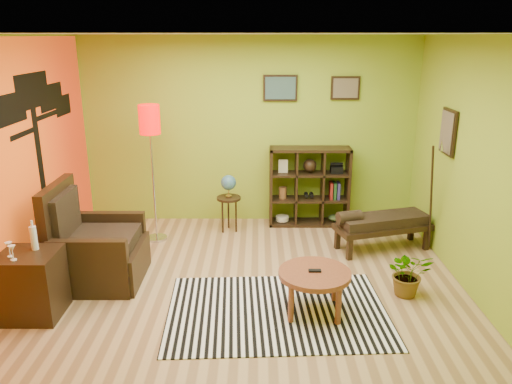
{
  "coord_description": "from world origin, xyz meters",
  "views": [
    {
      "loc": [
        0.13,
        -5.18,
        2.79
      ],
      "look_at": [
        0.1,
        0.33,
        1.05
      ],
      "focal_mm": 35.0,
      "sensor_mm": 36.0,
      "label": 1
    }
  ],
  "objects_px": {
    "side_cabinet": "(31,284)",
    "cube_shelf": "(310,187)",
    "bench": "(381,223)",
    "armchair": "(94,252)",
    "floor_lamp": "(150,132)",
    "globe_table": "(229,189)",
    "coffee_table": "(315,277)",
    "potted_plant": "(408,278)"
  },
  "relations": [
    {
      "from": "side_cabinet",
      "to": "cube_shelf",
      "type": "relative_size",
      "value": 0.84
    },
    {
      "from": "side_cabinet",
      "to": "bench",
      "type": "height_order",
      "value": "side_cabinet"
    },
    {
      "from": "armchair",
      "to": "floor_lamp",
      "type": "bearing_deg",
      "value": 68.49
    },
    {
      "from": "globe_table",
      "to": "side_cabinet",
      "type": "bearing_deg",
      "value": -128.93
    },
    {
      "from": "coffee_table",
      "to": "bench",
      "type": "relative_size",
      "value": 0.55
    },
    {
      "from": "armchair",
      "to": "floor_lamp",
      "type": "height_order",
      "value": "floor_lamp"
    },
    {
      "from": "bench",
      "to": "potted_plant",
      "type": "height_order",
      "value": "bench"
    },
    {
      "from": "cube_shelf",
      "to": "armchair",
      "type": "bearing_deg",
      "value": -145.77
    },
    {
      "from": "armchair",
      "to": "side_cabinet",
      "type": "height_order",
      "value": "armchair"
    },
    {
      "from": "globe_table",
      "to": "bench",
      "type": "bearing_deg",
      "value": -17.81
    },
    {
      "from": "floor_lamp",
      "to": "globe_table",
      "type": "distance_m",
      "value": 1.4
    },
    {
      "from": "coffee_table",
      "to": "armchair",
      "type": "xyz_separation_m",
      "value": [
        -2.52,
        0.71,
        -0.04
      ]
    },
    {
      "from": "bench",
      "to": "armchair",
      "type": "bearing_deg",
      "value": -166.01
    },
    {
      "from": "armchair",
      "to": "potted_plant",
      "type": "relative_size",
      "value": 2.21
    },
    {
      "from": "side_cabinet",
      "to": "potted_plant",
      "type": "distance_m",
      "value": 4.03
    },
    {
      "from": "bench",
      "to": "side_cabinet",
      "type": "bearing_deg",
      "value": -157.04
    },
    {
      "from": "globe_table",
      "to": "bench",
      "type": "distance_m",
      "value": 2.2
    },
    {
      "from": "coffee_table",
      "to": "armchair",
      "type": "height_order",
      "value": "armchair"
    },
    {
      "from": "cube_shelf",
      "to": "potted_plant",
      "type": "relative_size",
      "value": 2.24
    },
    {
      "from": "armchair",
      "to": "potted_plant",
      "type": "height_order",
      "value": "armchair"
    },
    {
      "from": "side_cabinet",
      "to": "armchair",
      "type": "bearing_deg",
      "value": 63.41
    },
    {
      "from": "floor_lamp",
      "to": "potted_plant",
      "type": "relative_size",
      "value": 3.56
    },
    {
      "from": "coffee_table",
      "to": "potted_plant",
      "type": "height_order",
      "value": "coffee_table"
    },
    {
      "from": "side_cabinet",
      "to": "cube_shelf",
      "type": "height_order",
      "value": "cube_shelf"
    },
    {
      "from": "side_cabinet",
      "to": "globe_table",
      "type": "xyz_separation_m",
      "value": [
        1.9,
        2.35,
        0.3
      ]
    },
    {
      "from": "side_cabinet",
      "to": "globe_table",
      "type": "relative_size",
      "value": 1.18
    },
    {
      "from": "cube_shelf",
      "to": "bench",
      "type": "relative_size",
      "value": 0.88
    },
    {
      "from": "side_cabinet",
      "to": "potted_plant",
      "type": "bearing_deg",
      "value": 6.27
    },
    {
      "from": "armchair",
      "to": "cube_shelf",
      "type": "xyz_separation_m",
      "value": [
        2.72,
        1.85,
        0.24
      ]
    },
    {
      "from": "globe_table",
      "to": "potted_plant",
      "type": "height_order",
      "value": "globe_table"
    },
    {
      "from": "coffee_table",
      "to": "globe_table",
      "type": "height_order",
      "value": "globe_table"
    },
    {
      "from": "floor_lamp",
      "to": "globe_table",
      "type": "xyz_separation_m",
      "value": [
        1.02,
        0.33,
        -0.9
      ]
    },
    {
      "from": "coffee_table",
      "to": "floor_lamp",
      "type": "xyz_separation_m",
      "value": [
        -2.03,
        1.94,
        1.15
      ]
    },
    {
      "from": "armchair",
      "to": "side_cabinet",
      "type": "distance_m",
      "value": 0.89
    },
    {
      "from": "armchair",
      "to": "bench",
      "type": "relative_size",
      "value": 0.87
    },
    {
      "from": "side_cabinet",
      "to": "floor_lamp",
      "type": "xyz_separation_m",
      "value": [
        0.88,
        2.02,
        1.2
      ]
    },
    {
      "from": "bench",
      "to": "potted_plant",
      "type": "bearing_deg",
      "value": -88.65
    },
    {
      "from": "coffee_table",
      "to": "side_cabinet",
      "type": "bearing_deg",
      "value": -178.39
    },
    {
      "from": "bench",
      "to": "floor_lamp",
      "type": "bearing_deg",
      "value": 173.74
    },
    {
      "from": "coffee_table",
      "to": "globe_table",
      "type": "xyz_separation_m",
      "value": [
        -1.02,
        2.27,
        0.25
      ]
    },
    {
      "from": "potted_plant",
      "to": "coffee_table",
      "type": "bearing_deg",
      "value": -161.79
    },
    {
      "from": "cube_shelf",
      "to": "bench",
      "type": "distance_m",
      "value": 1.3
    }
  ]
}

